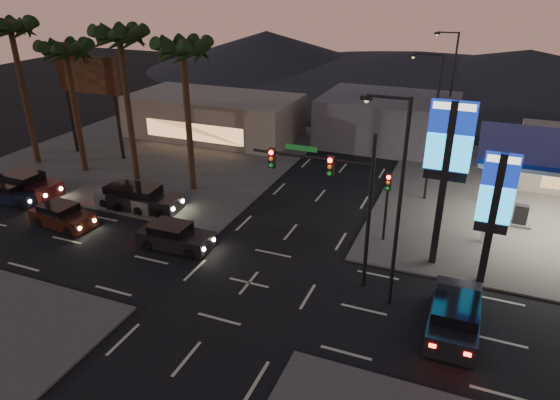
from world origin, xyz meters
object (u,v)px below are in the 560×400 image
at_px(car_lane_a_mid, 62,216).
at_px(pylon_sign_short, 496,200).
at_px(traffic_signal_mast, 335,186).
at_px(car_lane_b_front, 128,197).
at_px(car_lane_b_rear, 27,185).
at_px(suv_station, 455,316).
at_px(pylon_sign_tall, 448,153).
at_px(car_lane_a_rear, 12,193).
at_px(car_lane_b_mid, 144,199).
at_px(car_lane_a_front, 174,237).

bearing_deg(car_lane_a_mid, pylon_sign_short, 7.05).
relative_size(traffic_signal_mast, car_lane_b_front, 1.68).
height_order(car_lane_b_rear, suv_station, car_lane_b_rear).
xyz_separation_m(pylon_sign_tall, car_lane_a_rear, (-28.05, -2.55, -5.76)).
relative_size(car_lane_a_rear, car_lane_b_mid, 0.84).
bearing_deg(suv_station, car_lane_b_rear, 171.92).
bearing_deg(car_lane_a_mid, car_lane_a_front, 2.23).
xyz_separation_m(pylon_sign_short, car_lane_a_front, (-16.57, -2.73, -3.99)).
relative_size(car_lane_a_mid, car_lane_b_front, 0.94).
bearing_deg(car_lane_b_rear, car_lane_b_front, 7.81).
bearing_deg(car_lane_a_front, car_lane_b_front, 149.19).
xyz_separation_m(car_lane_b_front, suv_station, (21.51, -5.28, 0.06)).
distance_m(car_lane_a_front, suv_station, 15.66).
bearing_deg(car_lane_b_mid, car_lane_a_rear, -165.53).
bearing_deg(pylon_sign_short, car_lane_a_front, -170.64).
distance_m(pylon_sign_short, car_lane_a_mid, 25.13).
height_order(car_lane_a_mid, suv_station, suv_station).
xyz_separation_m(traffic_signal_mast, car_lane_a_mid, (-17.38, -0.53, -4.57)).
distance_m(traffic_signal_mast, car_lane_b_rear, 23.77).
bearing_deg(car_lane_b_mid, pylon_sign_short, -2.31).
relative_size(car_lane_a_rear, suv_station, 0.86).
xyz_separation_m(car_lane_a_front, car_lane_a_rear, (-13.99, 1.18, -0.04)).
xyz_separation_m(car_lane_a_front, car_lane_b_rear, (-13.91, 2.45, 0.10)).
xyz_separation_m(car_lane_b_front, car_lane_b_mid, (1.28, 0.04, 0.04)).
bearing_deg(car_lane_b_front, car_lane_a_rear, -163.62).
distance_m(car_lane_b_front, car_lane_b_rear, 8.04).
relative_size(car_lane_a_front, car_lane_a_mid, 1.00).
height_order(pylon_sign_tall, suv_station, pylon_sign_tall).
height_order(car_lane_a_front, car_lane_a_mid, car_lane_a_front).
bearing_deg(car_lane_b_rear, suv_station, -8.08).
relative_size(pylon_sign_short, car_lane_a_rear, 1.64).
bearing_deg(traffic_signal_mast, car_lane_b_front, 167.71).
distance_m(pylon_sign_tall, car_lane_a_rear, 28.75).
relative_size(traffic_signal_mast, car_lane_b_mid, 1.58).
bearing_deg(traffic_signal_mast, car_lane_b_rear, 174.51).
bearing_deg(car_lane_b_rear, pylon_sign_tall, 2.61).
bearing_deg(suv_station, car_lane_a_mid, 176.56).
xyz_separation_m(pylon_sign_short, car_lane_b_front, (-22.51, 0.82, -3.95)).
xyz_separation_m(traffic_signal_mast, suv_station, (6.24, -1.95, -4.46)).
xyz_separation_m(car_lane_a_rear, car_lane_b_rear, (0.07, 1.27, 0.13)).
relative_size(pylon_sign_tall, car_lane_a_mid, 2.02).
relative_size(pylon_sign_short, car_lane_b_rear, 1.35).
bearing_deg(car_lane_b_front, pylon_sign_short, -2.08).
height_order(car_lane_b_front, car_lane_b_mid, car_lane_b_mid).
bearing_deg(traffic_signal_mast, car_lane_a_mid, -178.25).
height_order(traffic_signal_mast, car_lane_a_mid, traffic_signal_mast).
height_order(pylon_sign_short, car_lane_b_front, pylon_sign_short).
xyz_separation_m(pylon_sign_short, suv_station, (-1.00, -4.46, -3.89)).
height_order(car_lane_b_mid, car_lane_b_rear, car_lane_b_rear).
xyz_separation_m(pylon_sign_short, car_lane_b_rear, (-30.48, -0.28, -3.89)).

